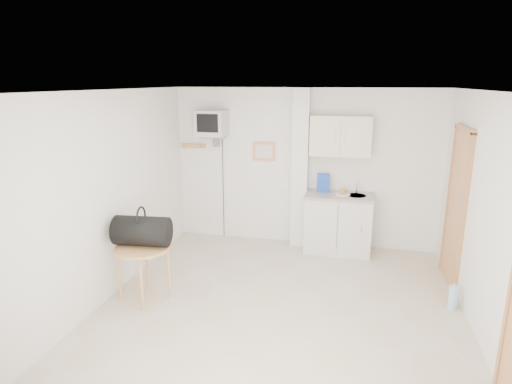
% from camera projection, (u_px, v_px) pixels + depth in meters
% --- Properties ---
extents(ground, '(4.50, 4.50, 0.00)m').
position_uv_depth(ground, '(279.00, 310.00, 5.01)').
color(ground, '#C1B09C').
rests_on(ground, ground).
extents(room_envelope, '(4.24, 4.54, 2.55)m').
position_uv_depth(room_envelope, '(304.00, 181.00, 4.65)').
color(room_envelope, white).
rests_on(room_envelope, ground).
extents(kitchenette, '(1.03, 0.58, 2.10)m').
position_uv_depth(kitchenette, '(339.00, 201.00, 6.57)').
color(kitchenette, silver).
rests_on(kitchenette, ground).
extents(crt_television, '(0.44, 0.45, 2.15)m').
position_uv_depth(crt_television, '(212.00, 124.00, 6.74)').
color(crt_television, slate).
rests_on(crt_television, ground).
extents(round_table, '(0.66, 0.66, 0.68)m').
position_uv_depth(round_table, '(143.00, 253.00, 5.13)').
color(round_table, '#B28B4A').
rests_on(round_table, ground).
extents(duffel_bag, '(0.68, 0.42, 0.49)m').
position_uv_depth(duffel_bag, '(142.00, 231.00, 5.11)').
color(duffel_bag, black).
rests_on(duffel_bag, round_table).
extents(water_bottle, '(0.11, 0.11, 0.32)m').
position_uv_depth(water_bottle, '(453.00, 298.00, 5.00)').
color(water_bottle, '#A0C8D6').
rests_on(water_bottle, ground).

